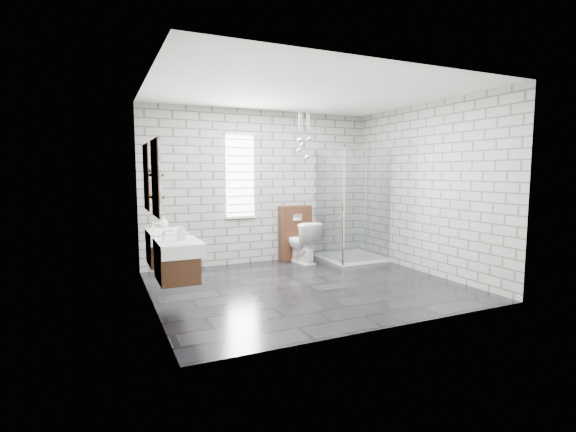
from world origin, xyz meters
TOP-DOWN VIEW (x-y plane):
  - floor at (0.00, 0.00)m, footprint 4.20×3.60m
  - ceiling at (0.00, 0.00)m, footprint 4.20×3.60m
  - wall_back at (0.00, 1.81)m, footprint 4.20×0.02m
  - wall_front at (0.00, -1.81)m, footprint 4.20×0.02m
  - wall_left at (-2.11, 0.00)m, footprint 0.02×3.60m
  - wall_right at (2.11, 0.00)m, footprint 0.02×3.60m
  - vanity_left at (-1.91, -0.47)m, footprint 0.47×0.70m
  - vanity_right at (-1.91, 0.43)m, footprint 0.47×0.70m
  - shelf_lower at (-2.03, -0.05)m, footprint 0.14×0.30m
  - shelf_upper at (-2.03, -0.05)m, footprint 0.14×0.30m
  - window at (-0.40, 1.78)m, footprint 0.56×0.05m
  - cistern_panel at (0.62, 1.70)m, footprint 0.60×0.20m
  - flush_plate at (0.62, 1.60)m, footprint 0.18×0.01m
  - shower_enclosure at (1.50, 1.18)m, footprint 1.00×1.00m
  - pendant_cluster at (0.62, 1.38)m, footprint 0.31×0.23m
  - toilet at (0.62, 1.45)m, footprint 0.50×0.77m
  - soap_bottle_a at (-1.82, -0.43)m, footprint 0.10×0.10m
  - soap_bottle_b at (-1.84, 0.79)m, footprint 0.14×0.14m
  - soap_bottle_c at (-2.02, -0.13)m, footprint 0.11×0.11m
  - vase at (-2.02, -0.02)m, footprint 0.11×0.11m

SIDE VIEW (x-z plane):
  - floor at x=0.00m, z-range -0.02..0.00m
  - toilet at x=0.62m, z-range 0.00..0.74m
  - cistern_panel at x=0.62m, z-range 0.00..1.00m
  - shower_enclosure at x=1.50m, z-range -0.51..1.52m
  - vanity_left at x=-1.91m, z-range -0.03..1.54m
  - vanity_right at x=-1.91m, z-range -0.03..1.54m
  - flush_plate at x=0.62m, z-range 0.74..0.86m
  - soap_bottle_b at x=-1.84m, z-range 0.85..1.01m
  - soap_bottle_a at x=-1.82m, z-range 0.85..1.04m
  - shelf_lower at x=-2.03m, z-range 1.31..1.33m
  - wall_back at x=0.00m, z-range 0.00..2.70m
  - wall_front at x=0.00m, z-range 0.00..2.70m
  - wall_left at x=-2.11m, z-range 0.00..2.70m
  - wall_right at x=2.11m, z-range 0.00..2.70m
  - soap_bottle_c at x=-2.02m, z-range 1.33..1.56m
  - window at x=-0.40m, z-range 0.81..2.29m
  - shelf_upper at x=-2.03m, z-range 1.57..1.59m
  - vase at x=-2.02m, z-range 1.59..1.71m
  - pendant_cluster at x=0.62m, z-range 1.64..2.51m
  - ceiling at x=0.00m, z-range 2.70..2.72m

